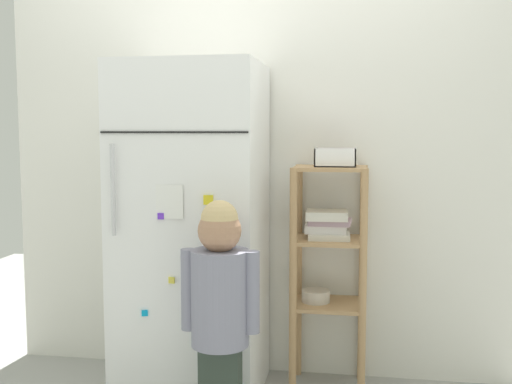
# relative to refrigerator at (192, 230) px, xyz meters

# --- Properties ---
(kitchen_wall_back) EXTENTS (2.66, 0.03, 2.10)m
(kitchen_wall_back) POSITION_rel_refrigerator_xyz_m (0.26, 0.32, 0.25)
(kitchen_wall_back) COLOR silver
(kitchen_wall_back) RESTS_ON ground
(refrigerator) EXTENTS (0.67, 0.62, 1.60)m
(refrigerator) POSITION_rel_refrigerator_xyz_m (0.00, 0.00, 0.00)
(refrigerator) COLOR white
(refrigerator) RESTS_ON ground
(child_standing) EXTENTS (0.32, 0.24, 1.00)m
(child_standing) POSITION_rel_refrigerator_xyz_m (0.24, -0.48, -0.19)
(child_standing) COLOR #313E34
(child_standing) RESTS_ON ground
(pantry_shelf_unit) EXTENTS (0.36, 0.31, 1.11)m
(pantry_shelf_unit) POSITION_rel_refrigerator_xyz_m (0.65, 0.14, -0.11)
(pantry_shelf_unit) COLOR tan
(pantry_shelf_unit) RESTS_ON ground
(fruit_bin) EXTENTS (0.19, 0.18, 0.09)m
(fruit_bin) POSITION_rel_refrigerator_xyz_m (0.69, 0.13, 0.35)
(fruit_bin) COLOR white
(fruit_bin) RESTS_ON pantry_shelf_unit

